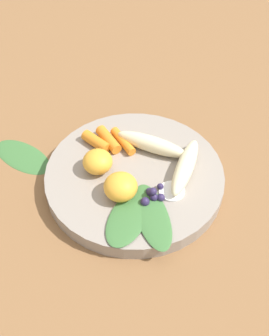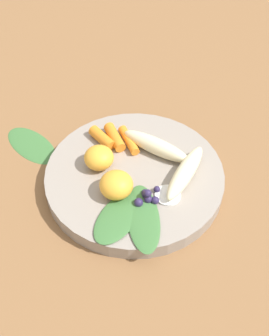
% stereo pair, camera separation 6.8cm
% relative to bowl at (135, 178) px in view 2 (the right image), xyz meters
% --- Properties ---
extents(ground_plane, '(2.40, 2.40, 0.00)m').
position_rel_bowl_xyz_m(ground_plane, '(0.00, 0.00, -0.01)').
color(ground_plane, brown).
extents(bowl, '(0.28, 0.28, 0.03)m').
position_rel_bowl_xyz_m(bowl, '(0.00, 0.00, 0.00)').
color(bowl, gray).
rests_on(bowl, ground_plane).
extents(banana_peeled_left, '(0.11, 0.10, 0.03)m').
position_rel_bowl_xyz_m(banana_peeled_left, '(-0.03, 0.05, 0.03)').
color(banana_peeled_left, beige).
rests_on(banana_peeled_left, bowl).
extents(banana_peeled_right, '(0.10, 0.11, 0.03)m').
position_rel_bowl_xyz_m(banana_peeled_right, '(0.04, 0.07, 0.03)').
color(banana_peeled_right, beige).
rests_on(banana_peeled_right, bowl).
extents(orange_segment_near, '(0.05, 0.05, 0.04)m').
position_rel_bowl_xyz_m(orange_segment_near, '(0.03, -0.04, 0.03)').
color(orange_segment_near, '#F4A833').
rests_on(orange_segment_near, bowl).
extents(orange_segment_far, '(0.05, 0.05, 0.03)m').
position_rel_bowl_xyz_m(orange_segment_far, '(-0.03, -0.05, 0.03)').
color(orange_segment_far, '#F4A833').
rests_on(orange_segment_far, bowl).
extents(carrot_front, '(0.06, 0.02, 0.01)m').
position_rel_bowl_xyz_m(carrot_front, '(-0.06, 0.01, 0.02)').
color(carrot_front, orange).
rests_on(carrot_front, bowl).
extents(carrot_mid_left, '(0.06, 0.02, 0.02)m').
position_rel_bowl_xyz_m(carrot_mid_left, '(-0.08, -0.01, 0.02)').
color(carrot_mid_left, orange).
rests_on(carrot_mid_left, bowl).
extents(carrot_mid_right, '(0.05, 0.04, 0.02)m').
position_rel_bowl_xyz_m(carrot_mid_right, '(-0.08, -0.03, 0.02)').
color(carrot_mid_right, orange).
rests_on(carrot_mid_right, bowl).
extents(blueberry_pile, '(0.03, 0.05, 0.02)m').
position_rel_bowl_xyz_m(blueberry_pile, '(0.06, 0.00, 0.02)').
color(blueberry_pile, '#2D234C').
rests_on(blueberry_pile, bowl).
extents(coconut_shred_patch, '(0.04, 0.04, 0.00)m').
position_rel_bowl_xyz_m(coconut_shred_patch, '(0.06, 0.03, 0.01)').
color(coconut_shred_patch, white).
rests_on(coconut_shred_patch, bowl).
extents(kale_leaf_left, '(0.11, 0.11, 0.00)m').
position_rel_bowl_xyz_m(kale_leaf_left, '(0.07, -0.05, 0.02)').
color(kale_leaf_left, '#3D7038').
rests_on(kale_leaf_left, bowl).
extents(kale_leaf_right, '(0.13, 0.07, 0.00)m').
position_rel_bowl_xyz_m(kale_leaf_right, '(0.09, -0.02, 0.02)').
color(kale_leaf_right, '#3D7038').
rests_on(kale_leaf_right, bowl).
extents(kale_leaf_stray, '(0.13, 0.10, 0.01)m').
position_rel_bowl_xyz_m(kale_leaf_stray, '(-0.14, -0.14, -0.01)').
color(kale_leaf_stray, '#3D7038').
rests_on(kale_leaf_stray, ground_plane).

